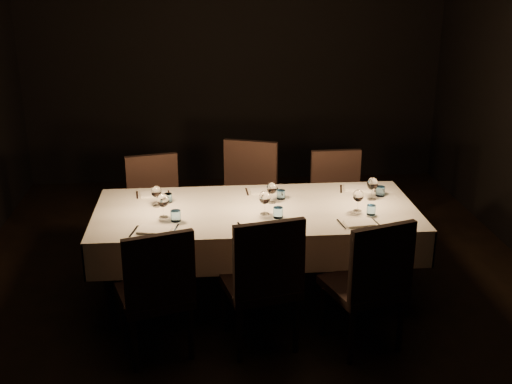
{
  "coord_description": "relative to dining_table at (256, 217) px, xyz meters",
  "views": [
    {
      "loc": [
        -0.41,
        -4.67,
        2.59
      ],
      "look_at": [
        0.0,
        0.0,
        0.9
      ],
      "focal_mm": 45.0,
      "sensor_mm": 36.0,
      "label": 1
    }
  ],
  "objects": [
    {
      "name": "place_setting_far_center",
      "position": [
        0.14,
        0.22,
        0.14
      ],
      "size": [
        0.31,
        0.4,
        0.17
      ],
      "rotation": [
        0.0,
        0.0,
        0.03
      ],
      "color": "silver",
      "rests_on": "dining_table"
    },
    {
      "name": "dining_table",
      "position": [
        0.0,
        0.0,
        0.0
      ],
      "size": [
        2.52,
        1.12,
        0.76
      ],
      "color": "black",
      "rests_on": "ground"
    },
    {
      "name": "place_setting_near_right",
      "position": [
        0.79,
        -0.22,
        0.14
      ],
      "size": [
        0.32,
        0.4,
        0.17
      ],
      "rotation": [
        0.0,
        0.0,
        0.13
      ],
      "color": "silver",
      "rests_on": "dining_table"
    },
    {
      "name": "chair_near_left",
      "position": [
        -0.74,
        -0.82,
        -0.15
      ],
      "size": [
        0.58,
        0.58,
        0.97
      ],
      "rotation": [
        0.0,
        0.0,
        3.44
      ],
      "color": "black",
      "rests_on": "ground"
    },
    {
      "name": "chair_far_right",
      "position": [
        0.82,
        0.78,
        -0.16
      ],
      "size": [
        0.47,
        0.47,
        0.96
      ],
      "rotation": [
        0.0,
        0.0,
        0.02
      ],
      "color": "black",
      "rests_on": "ground"
    },
    {
      "name": "chair_near_center",
      "position": [
        -0.02,
        -0.77,
        -0.13
      ],
      "size": [
        0.58,
        0.58,
        1.02
      ],
      "rotation": [
        0.0,
        0.0,
        3.36
      ],
      "color": "black",
      "rests_on": "ground"
    },
    {
      "name": "place_setting_near_center",
      "position": [
        0.06,
        -0.22,
        0.15
      ],
      "size": [
        0.36,
        0.41,
        0.19
      ],
      "rotation": [
        0.0,
        0.0,
        0.19
      ],
      "color": "silver",
      "rests_on": "dining_table"
    },
    {
      "name": "chair_far_left",
      "position": [
        -0.84,
        0.75,
        -0.15
      ],
      "size": [
        0.55,
        0.55,
        0.97
      ],
      "rotation": [
        0.0,
        0.0,
        0.22
      ],
      "color": "black",
      "rests_on": "ground"
    },
    {
      "name": "place_setting_near_left",
      "position": [
        -0.71,
        -0.22,
        0.15
      ],
      "size": [
        0.36,
        0.41,
        0.19
      ],
      "rotation": [
        0.0,
        0.0,
        -0.2
      ],
      "color": "silver",
      "rests_on": "dining_table"
    },
    {
      "name": "chair_far_center",
      "position": [
        -0.01,
        0.86,
        -0.12
      ],
      "size": [
        0.64,
        0.64,
        1.04
      ],
      "rotation": [
        0.0,
        0.0,
        -0.33
      ],
      "color": "black",
      "rests_on": "ground"
    },
    {
      "name": "place_setting_far_left",
      "position": [
        -0.77,
        0.22,
        0.14
      ],
      "size": [
        0.31,
        0.39,
        0.17
      ],
      "rotation": [
        0.0,
        0.0,
        0.1
      ],
      "color": "silver",
      "rests_on": "dining_table"
    },
    {
      "name": "place_setting_far_right",
      "position": [
        0.96,
        0.22,
        0.15
      ],
      "size": [
        0.35,
        0.41,
        0.19
      ],
      "rotation": [
        0.0,
        0.0,
        -0.2
      ],
      "color": "silver",
      "rests_on": "dining_table"
    },
    {
      "name": "chair_near_right",
      "position": [
        0.71,
        -0.85,
        -0.14
      ],
      "size": [
        0.6,
        0.6,
        0.99
      ],
      "rotation": [
        0.0,
        0.0,
        3.46
      ],
      "color": "black",
      "rests_on": "ground"
    },
    {
      "name": "room",
      "position": [
        0.0,
        0.0,
        0.81
      ],
      "size": [
        5.01,
        6.01,
        3.01
      ],
      "color": "black",
      "rests_on": "ground"
    }
  ]
}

